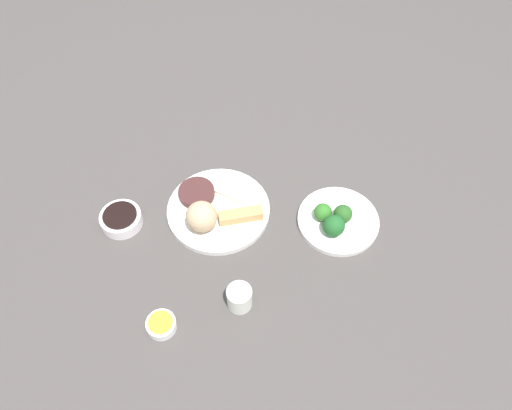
{
  "coord_description": "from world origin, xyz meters",
  "views": [
    {
      "loc": [
        0.1,
        -0.72,
        1.05
      ],
      "look_at": [
        0.07,
        -0.0,
        0.06
      ],
      "focal_mm": 34.44,
      "sensor_mm": 36.0,
      "label": 1
    }
  ],
  "objects_px": {
    "broccoli_plate": "(338,221)",
    "teacup": "(240,298)",
    "main_plate": "(219,208)",
    "sauce_ramekin_hot_mustard": "(161,325)",
    "soy_sauce_bowl": "(121,219)"
  },
  "relations": [
    {
      "from": "soy_sauce_bowl",
      "to": "teacup",
      "type": "xyz_separation_m",
      "value": [
        0.31,
        -0.21,
        0.01
      ]
    },
    {
      "from": "broccoli_plate",
      "to": "sauce_ramekin_hot_mustard",
      "type": "bearing_deg",
      "value": -144.11
    },
    {
      "from": "soy_sauce_bowl",
      "to": "teacup",
      "type": "bearing_deg",
      "value": -34.15
    },
    {
      "from": "broccoli_plate",
      "to": "teacup",
      "type": "relative_size",
      "value": 3.43
    },
    {
      "from": "soy_sauce_bowl",
      "to": "sauce_ramekin_hot_mustard",
      "type": "xyz_separation_m",
      "value": [
        0.14,
        -0.27,
        -0.0
      ]
    },
    {
      "from": "main_plate",
      "to": "sauce_ramekin_hot_mustard",
      "type": "xyz_separation_m",
      "value": [
        -0.1,
        -0.32,
        0.0
      ]
    },
    {
      "from": "main_plate",
      "to": "soy_sauce_bowl",
      "type": "relative_size",
      "value": 2.54
    },
    {
      "from": "soy_sauce_bowl",
      "to": "teacup",
      "type": "relative_size",
      "value": 1.73
    },
    {
      "from": "teacup",
      "to": "sauce_ramekin_hot_mustard",
      "type": "bearing_deg",
      "value": -159.76
    },
    {
      "from": "main_plate",
      "to": "sauce_ramekin_hot_mustard",
      "type": "height_order",
      "value": "sauce_ramekin_hot_mustard"
    },
    {
      "from": "soy_sauce_bowl",
      "to": "broccoli_plate",
      "type": "bearing_deg",
      "value": 2.24
    },
    {
      "from": "main_plate",
      "to": "sauce_ramekin_hot_mustard",
      "type": "bearing_deg",
      "value": -107.41
    },
    {
      "from": "main_plate",
      "to": "soy_sauce_bowl",
      "type": "distance_m",
      "value": 0.25
    },
    {
      "from": "teacup",
      "to": "broccoli_plate",
      "type": "bearing_deg",
      "value": 44.31
    },
    {
      "from": "broccoli_plate",
      "to": "teacup",
      "type": "height_order",
      "value": "teacup"
    }
  ]
}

